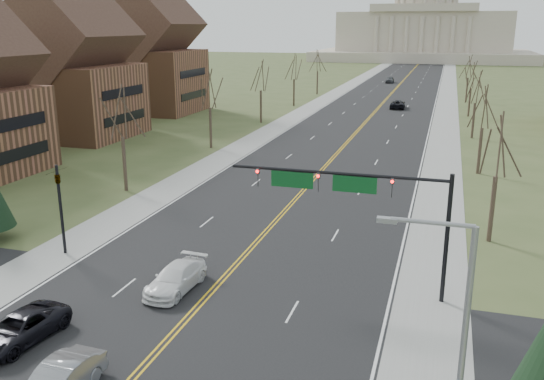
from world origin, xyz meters
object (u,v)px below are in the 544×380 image
Objects in this scene: signal_left at (60,200)px; street_light at (455,343)px; car_far_nb at (398,104)px; signal_mast at (353,193)px; car_sb_inner_second at (176,278)px; car_sb_outer_lead at (20,328)px; car_far_sb at (390,80)px.

street_light is (24.24, -13.50, 1.51)m from signal_left.
signal_left is at bearing 76.61° from car_far_nb.
signal_mast is 2.46× the size of car_sb_inner_second.
street_light is 20.17m from car_sb_outer_lead.
signal_mast is 14.51m from street_light.
signal_mast reaches higher than car_far_nb.
car_sb_inner_second is at bearing -163.00° from signal_mast.
car_far_nb is 49.06m from car_far_sb.
car_far_sb is (-6.27, 48.66, 0.06)m from car_far_nb.
signal_left is 1.20× the size of car_sb_outer_lead.
signal_left is 27.78m from street_light.
signal_left reaches higher than car_sb_inner_second.
street_light reaches higher than car_sb_inner_second.
street_light is at bearing 93.48° from car_far_nb.
signal_left reaches higher than car_sb_outer_lead.
car_sb_inner_second is (9.49, -2.89, -2.99)m from signal_left.
street_light is (5.29, -13.50, -0.54)m from signal_mast.
car_far_sb reaches higher than car_sb_inner_second.
car_sb_outer_lead is 8.56m from car_sb_inner_second.
car_sb_outer_lead is at bearing -91.70° from car_far_sb.
car_sb_outer_lead is at bearing -119.27° from car_sb_inner_second.
car_far_nb is (-4.07, 76.90, -4.98)m from signal_mast.
signal_mast is at bearing -85.42° from car_far_sb.
street_light is 1.87× the size of car_far_sb.
signal_mast is 11.09m from car_sb_inner_second.
signal_mast is 18.04m from car_sb_outer_lead.
car_sb_outer_lead is at bearing 81.01° from car_far_nb.
street_light is at bearing -3.00° from car_sb_outer_lead.
street_light is at bearing -32.39° from car_sb_inner_second.
car_far_sb reaches higher than car_sb_outer_lead.
signal_mast is 2.19× the size of car_far_nb.
signal_left is at bearing 180.00° from signal_mast.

